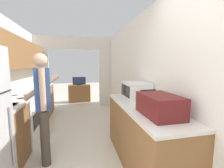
% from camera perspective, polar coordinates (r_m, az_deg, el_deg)
% --- Properties ---
extents(wall_right, '(0.06, 6.95, 2.50)m').
position_cam_1_polar(wall_right, '(2.89, 12.78, 1.94)').
color(wall_right, white).
rests_on(wall_right, ground_plane).
extents(wall_far_with_doorway, '(3.04, 0.06, 2.50)m').
position_cam_1_polar(wall_far_with_doorway, '(5.50, -14.01, 6.41)').
color(wall_far_with_doorway, white).
rests_on(wall_far_with_doorway, ground_plane).
extents(counter_left, '(0.62, 3.40, 0.92)m').
position_cam_1_polar(counter_left, '(4.08, -28.70, -8.56)').
color(counter_left, brown).
rests_on(counter_left, ground_plane).
extents(counter_right, '(0.62, 1.85, 0.92)m').
position_cam_1_polar(counter_right, '(2.41, 11.50, -18.62)').
color(counter_right, brown).
rests_on(counter_right, ground_plane).
extents(range_oven, '(0.66, 0.74, 1.06)m').
position_cam_1_polar(range_oven, '(3.42, -31.85, -11.61)').
color(range_oven, white).
rests_on(range_oven, ground_plane).
extents(person, '(0.54, 0.44, 1.68)m').
position_cam_1_polar(person, '(2.49, -24.79, -7.49)').
color(person, '#4C4238').
rests_on(person, ground_plane).
extents(suitcase, '(0.36, 0.59, 0.26)m').
position_cam_1_polar(suitcase, '(1.85, 17.60, -7.64)').
color(suitcase, '#5B1919').
rests_on(suitcase, counter_right).
extents(microwave, '(0.40, 0.52, 0.29)m').
position_cam_1_polar(microwave, '(2.69, 9.14, -2.36)').
color(microwave, white).
rests_on(microwave, counter_right).
extents(book_stack, '(0.20, 0.30, 0.05)m').
position_cam_1_polar(book_stack, '(2.29, 12.33, -7.17)').
color(book_stack, white).
rests_on(book_stack, counter_right).
extents(tv_cabinet, '(0.87, 0.42, 0.70)m').
position_cam_1_polar(tv_cabinet, '(6.38, -12.28, -3.41)').
color(tv_cabinet, brown).
rests_on(tv_cabinet, ground_plane).
extents(television, '(0.52, 0.16, 0.33)m').
position_cam_1_polar(television, '(6.26, -12.40, 1.09)').
color(television, black).
rests_on(television, tv_cabinet).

